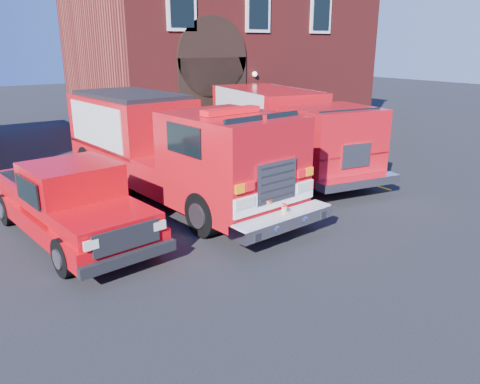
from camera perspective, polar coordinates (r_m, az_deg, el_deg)
ground at (r=12.26m, az=-3.19°, el=-4.39°), size 100.00×100.00×0.00m
parking_stripe_near at (r=17.01m, az=13.99°, el=1.44°), size 0.12×3.00×0.01m
parking_stripe_mid at (r=19.05m, az=7.29°, el=3.54°), size 0.12×3.00×0.01m
parking_stripe_far at (r=21.31m, az=1.93°, el=5.19°), size 0.12×3.00×0.01m
fire_station at (r=27.99m, az=-2.54°, el=16.92°), size 15.20×10.20×8.45m
fire_engine at (r=14.60m, az=-8.60°, el=5.53°), size 3.70×10.14×3.06m
pickup_truck at (r=12.11m, az=-20.10°, el=-1.15°), size 2.82×6.13×1.94m
secondary_truck at (r=18.05m, az=5.50°, el=7.89°), size 4.12×9.16×2.87m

